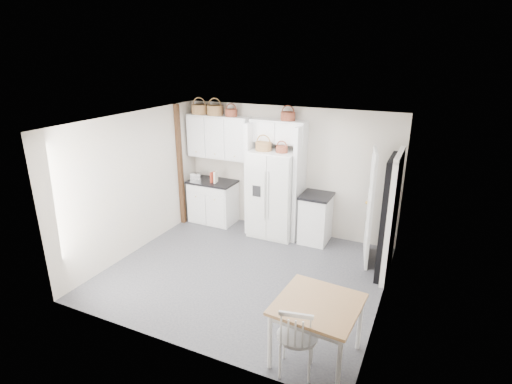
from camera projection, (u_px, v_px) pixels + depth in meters
The scene contains 28 objects.
floor at pixel (245, 272), 6.89m from camera, with size 4.50×4.50×0.00m, color #31323B.
ceiling at pixel (243, 122), 6.02m from camera, with size 4.50×4.50×0.00m, color white.
wall_back at pixel (288, 170), 8.17m from camera, with size 4.50×4.50×0.00m, color beige.
wall_left at pixel (135, 184), 7.35m from camera, with size 4.00×4.00×0.00m, color beige.
wall_right at pixel (388, 226), 5.56m from camera, with size 4.00×4.00×0.00m, color beige.
refrigerator at pixel (274, 193), 8.07m from camera, with size 0.92×0.74×1.78m, color white.
base_cab_left at pixel (213, 202), 8.84m from camera, with size 0.98×0.62×0.90m, color white.
base_cab_right at pixel (316, 219), 7.89m from camera, with size 0.54×0.64×0.94m, color white.
dining_table at pixel (316, 331), 4.84m from camera, with size 0.96×0.96×0.80m, color #A36B41.
windsor_chair at pixel (297, 336), 4.61m from camera, with size 0.48×0.44×0.98m, color white.
counter_left at pixel (213, 182), 8.68m from camera, with size 1.02×0.66×0.04m, color black.
counter_right at pixel (317, 195), 7.73m from camera, with size 0.58×0.69×0.04m, color black.
toaster at pixel (196, 176), 8.73m from camera, with size 0.23×0.13×0.16m, color silver.
cookbook_red at pixel (213, 177), 8.54m from camera, with size 0.03×0.15×0.23m, color #B33B26.
cookbook_cream at pixel (216, 177), 8.51m from camera, with size 0.04×0.16×0.25m, color #F1E6CD.
basket_upper_a at pixel (199, 109), 8.42m from camera, with size 0.34×0.34×0.20m, color brown.
basket_upper_b at pixel (215, 110), 8.27m from camera, with size 0.34×0.34×0.20m, color brown.
basket_upper_c at pixel (231, 113), 8.12m from camera, with size 0.25×0.25×0.15m, color maroon.
basket_bridge_b at pixel (288, 116), 7.63m from camera, with size 0.28×0.28×0.16m, color maroon.
basket_fridge_a at pixel (263, 146), 7.74m from camera, with size 0.32×0.32×0.17m, color brown.
basket_fridge_b at pixel (282, 149), 7.59m from camera, with size 0.23×0.23×0.12m, color maroon.
upper_cabinet at pixel (219, 137), 8.42m from camera, with size 1.40×0.34×0.90m, color white.
bridge_cabinet at pixel (279, 131), 7.81m from camera, with size 1.12×0.34×0.45m, color white.
fridge_panel_left at pixel (252, 177), 8.22m from camera, with size 0.08×0.60×2.30m, color white.
fridge_panel_right at pixel (299, 184), 7.82m from camera, with size 0.08×0.60×2.30m, color white.
trim_post at pixel (180, 166), 8.49m from camera, with size 0.09×0.09×2.60m, color black.
doorway_void at pixel (389, 218), 6.54m from camera, with size 0.18×0.85×2.05m, color black.
door_slab at pixel (370, 207), 6.97m from camera, with size 0.80×0.04×2.05m, color white.
Camera 1 is at (2.73, -5.39, 3.59)m, focal length 28.00 mm.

